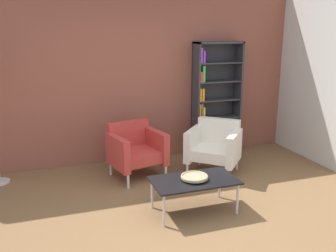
# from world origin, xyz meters

# --- Properties ---
(ground_plane) EXTENTS (8.32, 8.32, 0.00)m
(ground_plane) POSITION_xyz_m (0.00, 0.00, 0.00)
(ground_plane) COLOR brown
(brick_back_panel) EXTENTS (6.40, 0.12, 2.90)m
(brick_back_panel) POSITION_xyz_m (0.00, 2.46, 1.45)
(brick_back_panel) COLOR brown
(brick_back_panel) RESTS_ON ground_plane
(bookshelf_tall) EXTENTS (0.80, 0.30, 1.90)m
(bookshelf_tall) POSITION_xyz_m (1.39, 2.25, 0.92)
(bookshelf_tall) COLOR #333338
(bookshelf_tall) RESTS_ON ground_plane
(coffee_table_low) EXTENTS (1.00, 0.56, 0.40)m
(coffee_table_low) POSITION_xyz_m (0.29, 0.39, 0.37)
(coffee_table_low) COLOR black
(coffee_table_low) RESTS_ON ground_plane
(decorative_bowl) EXTENTS (0.32, 0.32, 0.05)m
(decorative_bowl) POSITION_xyz_m (0.29, 0.39, 0.43)
(decorative_bowl) COLOR tan
(decorative_bowl) RESTS_ON coffee_table_low
(armchair_spare_guest) EXTENTS (0.84, 0.80, 0.78)m
(armchair_spare_guest) POSITION_xyz_m (-0.10, 1.69, 0.41)
(armchair_spare_guest) COLOR #B73833
(armchair_spare_guest) RESTS_ON ground_plane
(armchair_by_bookshelf) EXTENTS (0.95, 0.95, 0.78)m
(armchair_by_bookshelf) POSITION_xyz_m (1.06, 1.45, 0.41)
(armchair_by_bookshelf) COLOR white
(armchair_by_bookshelf) RESTS_ON ground_plane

